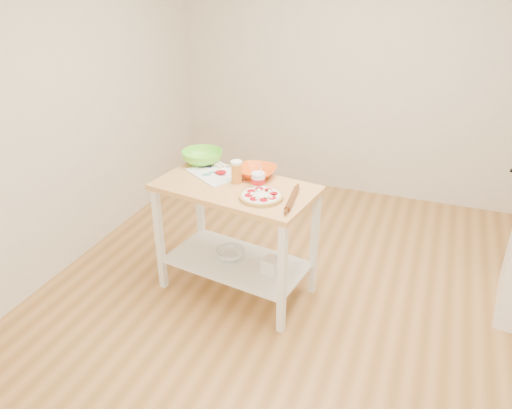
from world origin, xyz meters
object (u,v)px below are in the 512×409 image
at_px(cutting_board, 216,173).
at_px(pizza, 261,196).
at_px(shelf_bin, 271,265).
at_px(prep_island, 236,217).
at_px(knife, 211,166).
at_px(rolling_pin, 292,199).
at_px(beer_pint, 237,172).
at_px(yogurt_tub, 258,181).
at_px(shelf_glass_bowl, 230,254).
at_px(spatula, 211,173).
at_px(green_bowl, 202,157).
at_px(orange_bowl, 257,172).

bearing_deg(cutting_board, pizza, 2.08).
bearing_deg(shelf_bin, prep_island, 172.14).
relative_size(knife, rolling_pin, 0.77).
bearing_deg(cutting_board, beer_pint, 8.98).
distance_m(pizza, cutting_board, 0.54).
bearing_deg(yogurt_tub, knife, 156.09).
bearing_deg(beer_pint, prep_island, -78.41).
bearing_deg(beer_pint, yogurt_tub, -11.43).
relative_size(pizza, cutting_board, 0.60).
distance_m(knife, rolling_pin, 0.82).
distance_m(prep_island, shelf_glass_bowl, 0.36).
xyz_separation_m(cutting_board, beer_pint, (0.21, -0.09, 0.08)).
distance_m(cutting_board, shelf_bin, 0.80).
xyz_separation_m(spatula, green_bowl, (-0.17, 0.19, 0.03)).
relative_size(knife, orange_bowl, 0.90).
relative_size(prep_island, cutting_board, 2.45).
relative_size(cutting_board, orange_bowl, 1.73).
height_order(prep_island, orange_bowl, orange_bowl).
distance_m(beer_pint, shelf_bin, 0.74).
bearing_deg(beer_pint, pizza, -35.28).
bearing_deg(green_bowl, shelf_bin, -25.98).
relative_size(orange_bowl, rolling_pin, 0.86).
height_order(spatula, knife, knife).
relative_size(prep_island, spatula, 9.67).
bearing_deg(shelf_bin, beer_pint, 162.43).
bearing_deg(green_bowl, yogurt_tub, -26.01).
relative_size(yogurt_tub, shelf_glass_bowl, 0.91).
xyz_separation_m(pizza, green_bowl, (-0.65, 0.43, 0.03)).
bearing_deg(rolling_pin, cutting_board, 160.12).
xyz_separation_m(cutting_board, yogurt_tub, (0.39, -0.13, 0.05)).
bearing_deg(knife, spatula, -81.66).
xyz_separation_m(orange_bowl, beer_pint, (-0.09, -0.15, 0.05)).
distance_m(pizza, green_bowl, 0.78).
bearing_deg(cutting_board, green_bowl, 173.29).
relative_size(cutting_board, spatula, 3.95).
bearing_deg(spatula, rolling_pin, -51.88).
height_order(pizza, shelf_bin, pizza).
distance_m(cutting_board, spatula, 0.04).
bearing_deg(yogurt_tub, shelf_glass_bowl, 178.83).
relative_size(pizza, knife, 1.15).
height_order(pizza, spatula, pizza).
bearing_deg(orange_bowl, spatula, -162.88).
xyz_separation_m(knife, rolling_pin, (0.75, -0.32, 0.00)).
bearing_deg(orange_bowl, shelf_glass_bowl, -129.05).
bearing_deg(prep_island, rolling_pin, -12.13).
height_order(spatula, shelf_bin, spatula).
bearing_deg(green_bowl, spatula, -48.71).
height_order(pizza, knife, pizza).
xyz_separation_m(rolling_pin, shelf_bin, (-0.16, 0.06, -0.60)).
distance_m(pizza, shelf_bin, 0.61).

